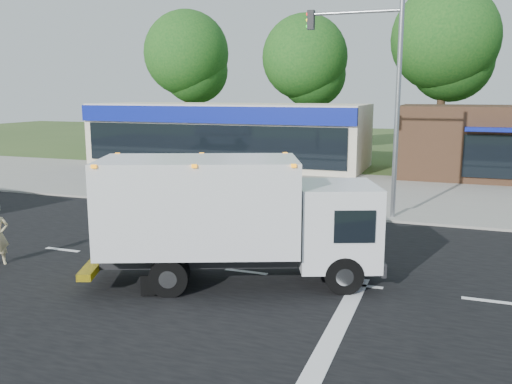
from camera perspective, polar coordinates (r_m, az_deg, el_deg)
ground at (r=14.64m, az=-1.04°, el=-8.45°), size 120.00×120.00×0.00m
road_asphalt at (r=14.64m, az=-1.04°, el=-8.43°), size 60.00×14.00×0.02m
sidewalk at (r=22.20m, az=6.60°, el=-1.78°), size 60.00×2.40×0.12m
parking_apron at (r=27.78m, az=9.40°, el=0.53°), size 60.00×9.00×0.02m
lane_markings at (r=13.02m, az=2.43°, el=-10.84°), size 55.20×7.00×0.01m
ems_box_truck at (r=13.45m, az=-2.66°, el=-2.07°), size 7.46×4.68×3.17m
retail_strip_mall at (r=35.81m, az=-3.03°, el=6.09°), size 18.00×6.20×4.00m
brown_storefront at (r=33.07m, az=23.55°, el=4.85°), size 10.00×6.70×4.00m
traffic_signal_pole at (r=20.69m, az=12.95°, el=10.71°), size 3.51×0.25×8.00m
background_trees at (r=41.58m, az=12.30°, el=13.89°), size 36.77×7.39×12.10m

